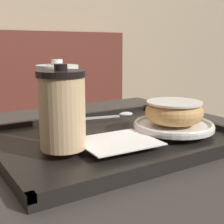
{
  "coord_description": "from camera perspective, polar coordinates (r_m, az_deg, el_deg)",
  "views": [
    {
      "loc": [
        -0.32,
        -0.51,
        0.94
      ],
      "look_at": [
        0.01,
        0.01,
        0.8
      ],
      "focal_mm": 50.0,
      "sensor_mm": 36.0,
      "label": 1
    }
  ],
  "objects": [
    {
      "name": "serving_tray",
      "position": [
        0.64,
        0.0,
        -4.95
      ],
      "size": [
        0.47,
        0.37,
        0.02
      ],
      "color": "black",
      "rests_on": "cafe_table"
    },
    {
      "name": "napkin_paper",
      "position": [
        0.57,
        1.0,
        -5.4
      ],
      "size": [
        0.14,
        0.12,
        0.0
      ],
      "rotation": [
        0.0,
        0.0,
        -0.05
      ],
      "color": "white",
      "rests_on": "serving_tray"
    },
    {
      "name": "coffee_cup_front",
      "position": [
        0.53,
        -9.09,
        0.44
      ],
      "size": [
        0.08,
        0.08,
        0.14
      ],
      "color": "#E0B784",
      "rests_on": "serving_tray"
    },
    {
      "name": "coffee_cup_rear",
      "position": [
        0.64,
        -9.8,
        2.53
      ],
      "size": [
        0.08,
        0.08,
        0.14
      ],
      "color": "red",
      "rests_on": "serving_tray"
    },
    {
      "name": "plate_with_chocolate_donut",
      "position": [
        0.67,
        11.16,
        -2.37
      ],
      "size": [
        0.17,
        0.17,
        0.01
      ],
      "color": "white",
      "rests_on": "serving_tray"
    },
    {
      "name": "donut_chocolate_glazed",
      "position": [
        0.66,
        11.27,
        0.07
      ],
      "size": [
        0.12,
        0.12,
        0.04
      ],
      "color": "tan",
      "rests_on": "plate_with_chocolate_donut"
    },
    {
      "name": "spoon",
      "position": [
        0.76,
        0.81,
        -0.6
      ],
      "size": [
        0.16,
        0.05,
        0.01
      ],
      "rotation": [
        0.0,
        0.0,
        6.05
      ],
      "color": "silver",
      "rests_on": "serving_tray"
    }
  ]
}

